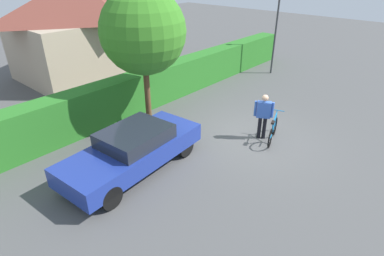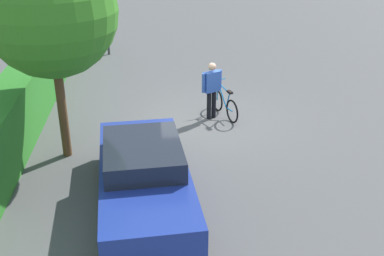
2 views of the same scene
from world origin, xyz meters
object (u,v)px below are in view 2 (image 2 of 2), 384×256
at_px(person_rider, 212,86).
at_px(tree_kerbside, 50,11).
at_px(bicycle, 224,104).
at_px(parked_car_near, 144,174).

height_order(person_rider, tree_kerbside, tree_kerbside).
bearing_deg(bicycle, parked_car_near, 152.01).
height_order(parked_car_near, bicycle, parked_car_near).
relative_size(parked_car_near, person_rider, 2.79).
height_order(parked_car_near, tree_kerbside, tree_kerbside).
distance_m(parked_car_near, tree_kerbside, 4.13).
relative_size(parked_car_near, bicycle, 2.97).
height_order(bicycle, tree_kerbside, tree_kerbside).
height_order(bicycle, person_rider, person_rider).
bearing_deg(parked_car_near, person_rider, -24.24).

